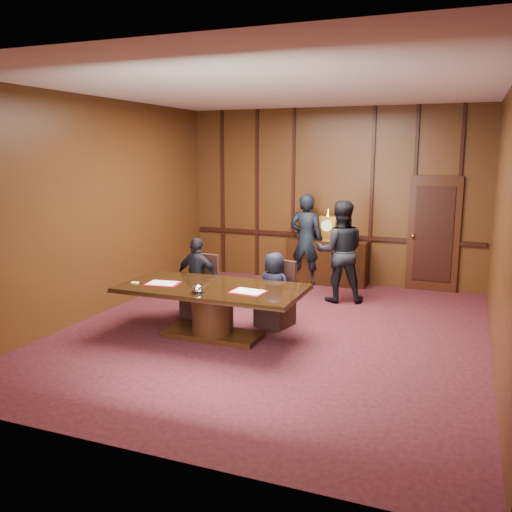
% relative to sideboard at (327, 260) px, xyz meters
% --- Properties ---
extents(room, '(7.00, 7.04, 3.50)m').
position_rel_sideboard_xyz_m(room, '(0.07, -3.12, 1.24)').
color(room, black).
rests_on(room, ground).
extents(sideboard, '(1.60, 0.45, 1.54)m').
position_rel_sideboard_xyz_m(sideboard, '(0.00, 0.00, 0.00)').
color(sideboard, black).
rests_on(sideboard, ground).
extents(conference_table, '(2.62, 1.32, 0.76)m').
position_rel_sideboard_xyz_m(conference_table, '(-0.74, -3.76, 0.02)').
color(conference_table, black).
rests_on(conference_table, ground).
extents(folder_left, '(0.50, 0.39, 0.02)m').
position_rel_sideboard_xyz_m(folder_left, '(-1.46, -3.91, 0.28)').
color(folder_left, maroon).
rests_on(folder_left, conference_table).
extents(folder_right, '(0.49, 0.37, 0.02)m').
position_rel_sideboard_xyz_m(folder_right, '(-0.13, -3.89, 0.28)').
color(folder_right, maroon).
rests_on(folder_right, conference_table).
extents(inkstand, '(0.20, 0.14, 0.12)m').
position_rel_sideboard_xyz_m(inkstand, '(-0.74, -4.21, 0.33)').
color(inkstand, white).
rests_on(inkstand, conference_table).
extents(notepad, '(0.10, 0.07, 0.01)m').
position_rel_sideboard_xyz_m(notepad, '(-1.86, -4.01, 0.28)').
color(notepad, '#EDD574').
rests_on(notepad, conference_table).
extents(chair_left, '(0.50, 0.50, 0.99)m').
position_rel_sideboard_xyz_m(chair_left, '(-1.39, -2.88, -0.19)').
color(chair_left, black).
rests_on(chair_left, ground).
extents(chair_right, '(0.58, 0.58, 0.99)m').
position_rel_sideboard_xyz_m(chair_right, '(-0.08, -2.88, -0.19)').
color(chair_right, black).
rests_on(chair_right, ground).
extents(signatory_left, '(0.77, 0.35, 1.30)m').
position_rel_sideboard_xyz_m(signatory_left, '(-1.39, -2.96, 0.16)').
color(signatory_left, black).
rests_on(signatory_left, ground).
extents(signatory_right, '(0.62, 0.45, 1.15)m').
position_rel_sideboard_xyz_m(signatory_right, '(-0.09, -2.96, 0.09)').
color(signatory_right, black).
rests_on(signatory_right, ground).
extents(witness_left, '(0.67, 0.45, 1.83)m').
position_rel_sideboard_xyz_m(witness_left, '(-0.40, -0.16, 0.43)').
color(witness_left, black).
rests_on(witness_left, ground).
extents(witness_right, '(1.05, 0.92, 1.81)m').
position_rel_sideboard_xyz_m(witness_right, '(0.52, -1.19, 0.42)').
color(witness_right, black).
rests_on(witness_right, ground).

